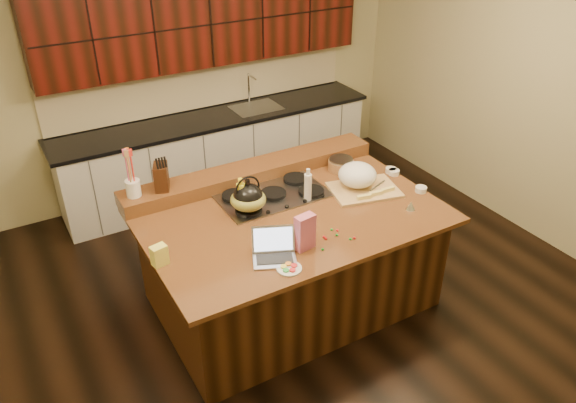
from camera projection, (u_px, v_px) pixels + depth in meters
room at (291, 166)px, 4.35m from camera, size 5.52×5.02×2.72m
island at (291, 258)px, 4.80m from camera, size 2.40×1.60×0.92m
back_ledge at (252, 172)px, 5.06m from camera, size 2.40×0.30×0.12m
cooktop at (273, 195)px, 4.78m from camera, size 0.92×0.52×0.05m
back_counter at (214, 111)px, 6.32m from camera, size 3.70×0.66×2.40m
kettle at (248, 197)px, 4.49m from camera, size 0.31×0.31×0.22m
green_bowl at (248, 200)px, 4.50m from camera, size 0.36×0.36×0.16m
laptop at (274, 250)px, 4.02m from camera, size 0.38×0.35×0.22m
oil_bottle at (241, 199)px, 4.49m from camera, size 0.09×0.09×0.27m
vinegar_bottle at (308, 188)px, 4.67m from camera, size 0.08×0.08×0.25m
wooden_tray at (359, 178)px, 4.85m from camera, size 0.65×0.54×0.23m
ramekin_a at (421, 189)px, 4.85m from camera, size 0.11×0.11×0.04m
ramekin_b at (391, 170)px, 5.16m from camera, size 0.11×0.11×0.04m
ramekin_c at (394, 172)px, 5.13m from camera, size 0.11×0.11×0.04m
strainer_bowl at (341, 165)px, 5.20m from camera, size 0.30×0.30×0.09m
kitchen_timer at (411, 206)px, 4.59m from camera, size 0.09×0.09×0.07m
pink_bag at (305, 232)px, 4.07m from camera, size 0.16×0.10×0.28m
candy_plate at (289, 268)px, 3.92m from camera, size 0.19×0.19×0.01m
package_box at (159, 255)px, 3.93m from camera, size 0.12×0.10×0.15m
utensil_crock at (133, 188)px, 4.53m from camera, size 0.13×0.13×0.14m
knife_block at (161, 177)px, 4.61m from camera, size 0.17×0.21×0.22m
gumdrop_0 at (326, 238)px, 4.23m from camera, size 0.02×0.02×0.02m
gumdrop_1 at (308, 241)px, 4.20m from camera, size 0.02×0.02×0.02m
gumdrop_2 at (324, 237)px, 4.25m from camera, size 0.02×0.02×0.02m
gumdrop_3 at (296, 248)px, 4.13m from camera, size 0.02×0.02×0.02m
gumdrop_4 at (301, 248)px, 4.12m from camera, size 0.02×0.02×0.02m
gumdrop_5 at (337, 235)px, 4.27m from camera, size 0.02×0.02×0.02m
gumdrop_6 at (354, 238)px, 4.24m from camera, size 0.02×0.02×0.02m
gumdrop_7 at (332, 230)px, 4.34m from camera, size 0.02×0.02×0.02m
gumdrop_8 at (337, 230)px, 4.33m from camera, size 0.02×0.02×0.02m
gumdrop_9 at (323, 249)px, 4.11m from camera, size 0.02×0.02×0.02m
gumdrop_10 at (297, 244)px, 4.17m from camera, size 0.02×0.02×0.02m
gumdrop_11 at (350, 239)px, 4.23m from camera, size 0.02×0.02×0.02m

